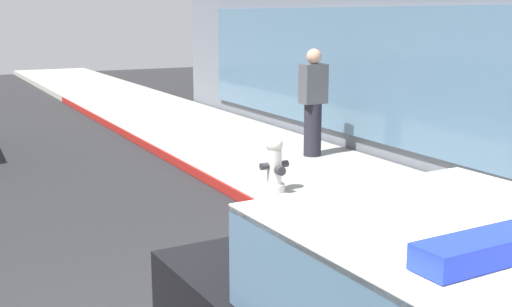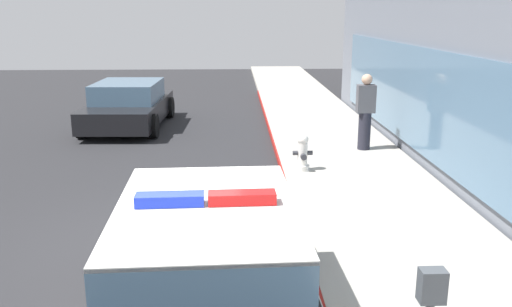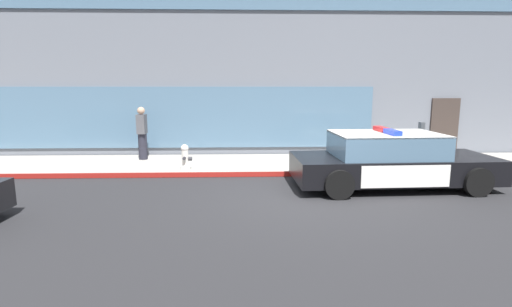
% 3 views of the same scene
% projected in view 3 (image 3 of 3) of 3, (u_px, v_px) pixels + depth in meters
% --- Properties ---
extents(ground, '(48.00, 48.00, 0.00)m').
position_uv_depth(ground, '(310.00, 198.00, 8.86)').
color(ground, '#262628').
extents(sidewalk, '(48.00, 2.82, 0.15)m').
position_uv_depth(sidewalk, '(290.00, 164.00, 12.35)').
color(sidewalk, '#A39E93').
rests_on(sidewalk, ground).
extents(curb_red_paint, '(28.80, 0.04, 0.14)m').
position_uv_depth(curb_red_paint, '(297.00, 174.00, 10.94)').
color(curb_red_paint, maroon).
rests_on(curb_red_paint, ground).
extents(storefront_building, '(21.99, 9.30, 7.73)m').
position_uv_depth(storefront_building, '(255.00, 56.00, 17.63)').
color(storefront_building, slate).
rests_on(storefront_building, ground).
extents(police_cruiser, '(5.00, 2.28, 1.49)m').
position_uv_depth(police_cruiser, '(390.00, 161.00, 9.72)').
color(police_cruiser, black).
rests_on(police_cruiser, ground).
extents(fire_hydrant, '(0.34, 0.39, 0.73)m').
position_uv_depth(fire_hydrant, '(185.00, 157.00, 11.14)').
color(fire_hydrant, silver).
rests_on(fire_hydrant, sidewalk).
extents(pedestrian_on_sidewalk, '(0.28, 0.40, 1.71)m').
position_uv_depth(pedestrian_on_sidewalk, '(142.00, 133.00, 12.58)').
color(pedestrian_on_sidewalk, '#23232D').
rests_on(pedestrian_on_sidewalk, sidewalk).
extents(parking_meter, '(0.12, 0.18, 1.34)m').
position_uv_depth(parking_meter, '(421.00, 136.00, 11.29)').
color(parking_meter, slate).
rests_on(parking_meter, sidewalk).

